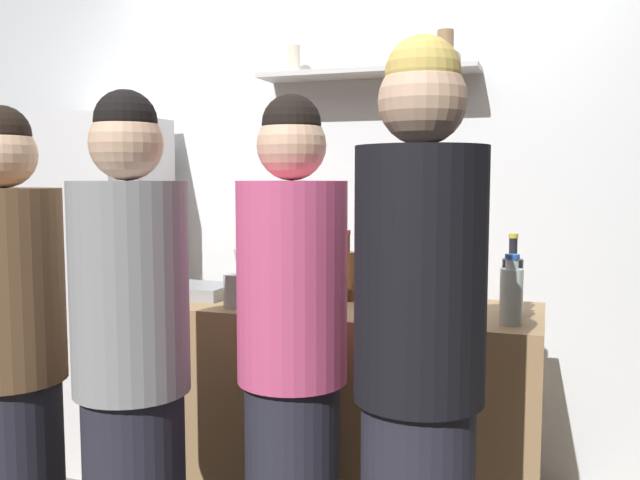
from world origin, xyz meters
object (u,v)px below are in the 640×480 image
Objects in this scene: person_blonde at (419,380)px; person_brown_jacket at (12,369)px; wine_bottle_amber_glass at (346,274)px; person_pink_top at (292,368)px; baking_pan at (191,290)px; wine_bottle_pale_glass at (444,282)px; refrigerator at (95,290)px; water_bottle_plastic at (511,294)px; wine_bottle_dark_glass at (512,284)px; utensil_holder at (239,290)px; person_grey_hoodie at (132,378)px.

person_blonde is 1.29m from person_brown_jacket.
person_pink_top is (0.02, -0.66, -0.20)m from wine_bottle_amber_glass.
wine_bottle_pale_glass is at bearing -2.20° from baking_pan.
water_bottle_plastic is (2.03, -0.46, 0.17)m from refrigerator.
refrigerator is 2.12m from person_blonde.
wine_bottle_amber_glass reaches higher than baking_pan.
refrigerator is 0.81m from baking_pan.
wine_bottle_dark_glass is at bearing -57.64° from person_pink_top.
refrigerator is 5.78× the size of wine_bottle_dark_glass.
person_brown_jacket is (-0.86, -0.24, -0.02)m from person_pink_top.
water_bottle_plastic is at bearing 1.25° from utensil_holder.
person_blonde is 1.08× the size of person_brown_jacket.
person_pink_top is at bearing -39.28° from baking_pan.
wine_bottle_dark_glass is at bearing -8.46° from refrigerator.
refrigerator is 1.03× the size of person_grey_hoodie.
wine_bottle_pale_glass is at bearing -19.71° from person_grey_hoodie.
wine_bottle_dark_glass is (1.29, 0.03, 0.09)m from baking_pan.
person_blonde is 0.84m from person_grey_hoodie.
person_grey_hoodie is (-0.84, -0.05, -0.06)m from person_blonde.
person_blonde is (0.04, -0.70, -0.16)m from wine_bottle_pale_glass.
wine_bottle_pale_glass is 0.25m from water_bottle_plastic.
baking_pan is at bearing 40.44° from person_pink_top.
refrigerator is 1.84m from wine_bottle_pale_glass.
person_blonde is at bearing -86.79° from wine_bottle_pale_glass.
utensil_holder is at bearing 32.98° from person_pink_top.
person_pink_top is at bearing 45.63° from person_blonde.
person_brown_jacket is at bearing -149.07° from wine_bottle_pale_glass.
person_pink_top is at bearing -146.31° from water_bottle_plastic.
person_grey_hoodie is at bearing -72.01° from baking_pan.
wine_bottle_amber_glass is 0.17× the size of person_pink_top.
wine_bottle_amber_glass is 0.98m from person_blonde.
person_brown_jacket reaches higher than wine_bottle_dark_glass.
wine_bottle_pale_glass is 1.36× the size of water_bottle_plastic.
wine_bottle_pale_glass is 0.24m from wine_bottle_dark_glass.
person_blonde reaches higher than person_brown_jacket.
person_blonde is (1.83, -1.07, 0.03)m from refrigerator.
wine_bottle_pale_glass is (0.76, 0.11, 0.06)m from utensil_holder.
utensil_holder is 0.44m from wine_bottle_amber_glass.
wine_bottle_amber_glass is at bearing 159.64° from water_bottle_plastic.
refrigerator reaches higher than wine_bottle_pale_glass.
baking_pan is 0.21× the size of person_grey_hoodie.
person_grey_hoodie is at bearing -93.24° from utensil_holder.
wine_bottle_amber_glass is at bearing -8.15° from person_pink_top.
water_bottle_plastic is at bearing -88.06° from wine_bottle_dark_glass.
wine_bottle_dark_glass is 0.18× the size of person_pink_top.
baking_pan is 1.06m from wine_bottle_pale_glass.
refrigerator is 0.97× the size of person_blonde.
wine_bottle_dark_glass is at bearing 91.94° from water_bottle_plastic.
wine_bottle_dark_glass is at bearing 1.19° from baking_pan.
wine_bottle_amber_glass is at bearing 8.21° from person_blonde.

